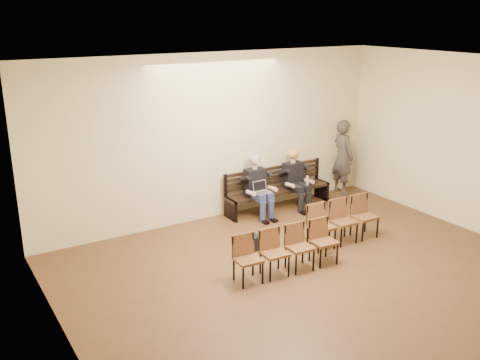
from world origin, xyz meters
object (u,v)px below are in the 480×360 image
object	(u,v)px
chair_row_back	(344,222)
bag	(251,243)
passerby	(343,151)
laptop	(263,194)
chair_row_front	(287,251)
water_bottle	(307,186)
seated_man	(257,186)
bench	(278,199)
seated_woman	(295,180)

from	to	relation	value
chair_row_back	bag	bearing A→B (deg)	161.56
bag	passerby	xyz separation A→B (m)	(3.69, 1.64, 0.91)
laptop	chair_row_front	xyz separation A→B (m)	(-1.03, -2.26, -0.17)
laptop	water_bottle	world-z (taller)	laptop
water_bottle	passerby	world-z (taller)	passerby
seated_man	chair_row_back	size ratio (longest dim) A/B	0.88
laptop	bag	bearing A→B (deg)	-141.93
chair_row_front	chair_row_back	bearing A→B (deg)	18.53
bench	chair_row_back	xyz separation A→B (m)	(-0.02, -2.17, 0.20)
seated_man	chair_row_front	size ratio (longest dim) A/B	0.69
passerby	seated_woman	bearing A→B (deg)	98.82
seated_woman	chair_row_back	xyz separation A→B (m)	(-0.39, -2.05, -0.21)
bench	seated_man	bearing A→B (deg)	-169.64
chair_row_back	chair_row_front	bearing A→B (deg)	-163.43
seated_man	water_bottle	world-z (taller)	seated_man
bench	water_bottle	size ratio (longest dim) A/B	11.56
seated_man	seated_woman	world-z (taller)	seated_man
water_bottle	chair_row_back	world-z (taller)	chair_row_back
seated_woman	passerby	distance (m)	1.66
passerby	chair_row_front	distance (m)	4.59
laptop	water_bottle	xyz separation A→B (m)	(1.13, -0.07, -0.01)
passerby	seated_man	bearing A→B (deg)	95.77
seated_woman	passerby	bearing A→B (deg)	7.86
laptop	chair_row_back	world-z (taller)	chair_row_back
seated_woman	bag	bearing A→B (deg)	-145.92
water_bottle	chair_row_front	distance (m)	3.08
bench	chair_row_back	distance (m)	2.18
bag	chair_row_back	xyz separation A→B (m)	(1.71, -0.63, 0.28)
seated_woman	laptop	xyz separation A→B (m)	(-1.02, -0.23, -0.06)
passerby	chair_row_back	bearing A→B (deg)	139.85
chair_row_front	passerby	bearing A→B (deg)	40.38
water_bottle	bag	world-z (taller)	water_bottle
passerby	laptop	bearing A→B (deg)	100.79
water_bottle	passerby	bearing A→B (deg)	19.32
laptop	bench	bearing A→B (deg)	18.57
passerby	chair_row_back	xyz separation A→B (m)	(-1.98, -2.27, -0.63)
water_bottle	bag	size ratio (longest dim) A/B	0.61
seated_man	bag	size ratio (longest dim) A/B	3.62
bench	laptop	bearing A→B (deg)	-151.73
water_bottle	laptop	bearing A→B (deg)	176.61
passerby	chair_row_front	bearing A→B (deg)	127.61
bench	laptop	xyz separation A→B (m)	(-0.66, -0.35, 0.35)
chair_row_back	passerby	bearing A→B (deg)	50.66
laptop	chair_row_front	bearing A→B (deg)	-124.17
bench	water_bottle	xyz separation A→B (m)	(0.48, -0.42, 0.34)
passerby	water_bottle	bearing A→B (deg)	110.28
seated_man	water_bottle	bearing A→B (deg)	-14.84
seated_man	bench	bearing A→B (deg)	10.36
seated_woman	passerby	world-z (taller)	passerby
bag	passerby	size ratio (longest dim) A/B	0.18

